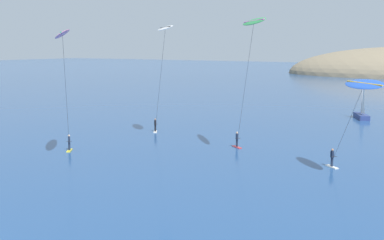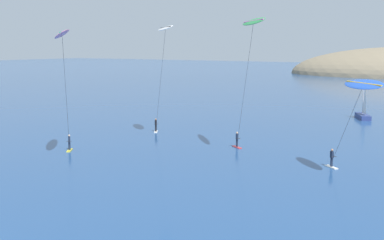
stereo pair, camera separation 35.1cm
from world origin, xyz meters
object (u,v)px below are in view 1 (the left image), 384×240
object	(u,v)px
kitesurfer_green	(252,32)
kitesurfer_white	(164,38)
kitesurfer_blue	(361,91)
kitesurfer_pink	(63,42)
sailboat_near	(361,114)

from	to	relation	value
kitesurfer_green	kitesurfer_white	world-z (taller)	kitesurfer_green
kitesurfer_blue	kitesurfer_pink	xyz separation A→B (m)	(-24.09, -8.86, 3.83)
kitesurfer_pink	sailboat_near	bearing A→B (deg)	69.67
kitesurfer_blue	sailboat_near	bearing A→B (deg)	102.84
kitesurfer_white	kitesurfer_pink	size ratio (longest dim) A/B	1.07
kitesurfer_white	kitesurfer_blue	xyz separation A→B (m)	(23.12, -5.33, -4.45)
sailboat_near	kitesurfer_pink	bearing A→B (deg)	-110.33
kitesurfer_green	kitesurfer_blue	distance (m)	12.06
kitesurfer_white	kitesurfer_blue	distance (m)	24.14
kitesurfer_white	kitesurfer_blue	bearing A→B (deg)	-12.98
kitesurfer_green	kitesurfer_white	bearing A→B (deg)	166.69
sailboat_near	kitesurfer_white	bearing A→B (deg)	-117.30
sailboat_near	kitesurfer_blue	distance (m)	36.28
sailboat_near	kitesurfer_pink	distance (m)	47.70
kitesurfer_green	kitesurfer_pink	size ratio (longest dim) A/B	1.09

